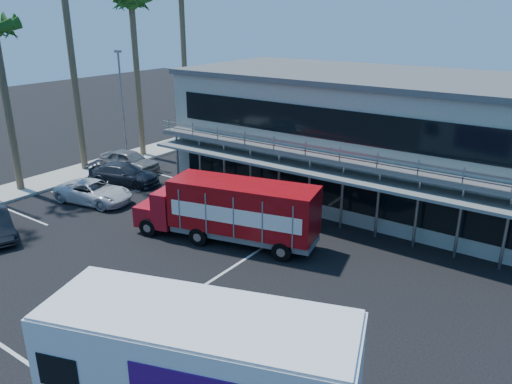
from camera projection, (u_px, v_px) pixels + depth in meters
The scene contains 10 objects.
ground at pixel (153, 280), 20.82m from camera, with size 120.00×120.00×0.00m, color black.
building at pixel (371, 136), 29.40m from camera, with size 22.40×12.00×7.30m.
curb_strip at pixel (62, 177), 33.55m from camera, with size 3.00×32.00×0.16m, color #A5A399.
palm_e at pixel (132, 12), 35.18m from camera, with size 2.80×2.80×12.25m.
light_pole_far at pixel (122, 102), 35.44m from camera, with size 0.50×0.25×8.09m.
red_truck at pixel (231, 209), 23.77m from camera, with size 9.37×4.14×3.07m.
white_van at pixel (199, 375), 12.45m from camera, with size 8.25×5.04×3.82m.
parked_car_c at pixel (94, 192), 29.14m from camera, with size 2.17×4.71×1.31m, color silver.
parked_car_d at pixel (124, 174), 32.18m from camera, with size 1.90×4.66×1.35m, color #272C35.
parked_car_e at pixel (129, 161), 34.81m from camera, with size 1.80×4.48×1.53m, color slate.
Camera 1 is at (14.09, -12.46, 10.56)m, focal length 35.00 mm.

